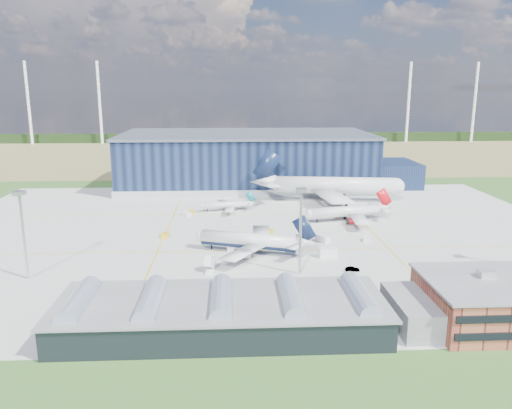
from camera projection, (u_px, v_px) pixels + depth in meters
name	position (u px, v px, depth m)	size (l,w,h in m)	color
ground	(256.00, 240.00, 159.99)	(600.00, 600.00, 0.00)	#2E5B22
apron	(255.00, 232.00, 169.71)	(220.00, 160.00, 0.08)	#A7A7A2
farmland	(241.00, 153.00, 373.91)	(600.00, 220.00, 0.01)	olive
treeline	(239.00, 137.00, 450.79)	(600.00, 8.00, 8.00)	black
horizon_dressing	(17.00, 104.00, 429.06)	(440.20, 18.00, 70.00)	white
hangar	(252.00, 162.00, 249.66)	(145.00, 62.00, 26.10)	black
glass_concourse	(239.00, 312.00, 100.49)	(78.00, 23.00, 8.60)	black
light_mast_west	(22.00, 221.00, 124.35)	(2.60, 2.60, 23.00)	#ADB0B4
light_mast_center	(301.00, 217.00, 127.78)	(2.60, 2.60, 23.00)	#ADB0B4
airliner_navy	(249.00, 233.00, 146.78)	(37.62, 36.80, 12.27)	silver
airliner_red	(346.00, 206.00, 181.74)	(34.92, 34.16, 11.39)	silver
airliner_widebody	(335.00, 177.00, 212.79)	(66.39, 64.95, 21.65)	silver
airliner_regional	(226.00, 202.00, 197.53)	(23.13, 22.63, 7.54)	silver
gse_tug_a	(165.00, 235.00, 162.94)	(2.15, 3.52, 1.47)	gold
gse_tug_b	(268.00, 232.00, 167.43)	(2.20, 3.29, 1.43)	gold
gse_van_a	(238.00, 247.00, 149.31)	(2.60, 5.96, 2.60)	silver
gse_cart_a	(367.00, 239.00, 159.28)	(2.14, 3.20, 1.39)	silver
gse_van_b	(323.00, 239.00, 158.20)	(2.18, 4.76, 2.18)	silver
gse_tug_c	(191.00, 212.00, 193.44)	(1.98, 3.17, 1.39)	gold
gse_cart_b	(187.00, 214.00, 190.57)	(2.25, 3.38, 1.46)	silver
gse_van_c	(328.00, 252.00, 144.26)	(2.65, 5.51, 2.65)	silver
airstair	(210.00, 265.00, 133.38)	(1.81, 4.52, 2.89)	silver
car_b	(352.00, 269.00, 132.95)	(1.31, 3.77, 1.24)	#99999E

